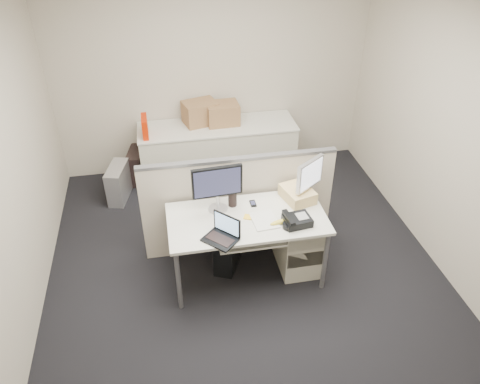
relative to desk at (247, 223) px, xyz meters
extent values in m
cube|color=black|center=(0.00, 0.00, -0.67)|extent=(4.00, 4.50, 0.01)
cube|color=#B2AC98|center=(0.00, 2.25, 0.69)|extent=(4.00, 0.02, 2.70)
cube|color=#B2AC98|center=(-2.00, 0.00, 0.69)|extent=(0.02, 4.50, 2.70)
cube|color=#B2AC98|center=(2.00, 0.00, 0.69)|extent=(0.02, 4.50, 2.70)
cube|color=beige|center=(0.00, 0.00, 0.05)|extent=(1.50, 0.75, 0.03)
cylinder|color=slate|center=(-0.70, -0.33, -0.31)|extent=(0.04, 0.04, 0.70)
cylinder|color=slate|center=(-0.70, 0.33, -0.31)|extent=(0.04, 0.04, 0.70)
cylinder|color=slate|center=(0.70, -0.33, -0.31)|extent=(0.04, 0.04, 0.70)
cylinder|color=slate|center=(0.70, 0.33, -0.31)|extent=(0.04, 0.04, 0.70)
cube|color=beige|center=(0.00, -0.18, -0.04)|extent=(0.62, 0.32, 0.02)
cube|color=#B3B09D|center=(0.55, 0.05, -0.34)|extent=(0.40, 0.55, 0.65)
cube|color=#B6A997|center=(0.00, 0.45, -0.11)|extent=(2.00, 0.06, 1.10)
cube|color=#B3B09D|center=(0.00, 1.93, -0.30)|extent=(2.00, 0.60, 0.72)
cube|color=black|center=(-0.25, 0.18, 0.30)|extent=(0.49, 0.22, 0.48)
cube|color=#B7B7BC|center=(0.65, 0.18, 0.29)|extent=(0.40, 0.36, 0.44)
cube|color=black|center=(-0.30, -0.28, 0.17)|extent=(0.36, 0.36, 0.22)
cylinder|color=black|center=(0.35, -0.22, 0.09)|extent=(0.15, 0.15, 0.05)
cube|color=black|center=(0.44, -0.18, 0.10)|extent=(0.27, 0.23, 0.08)
cube|color=silver|center=(0.15, -0.08, 0.07)|extent=(0.25, 0.30, 0.01)
cube|color=yellow|center=(0.01, 0.00, 0.07)|extent=(0.10, 0.10, 0.01)
cylinder|color=black|center=(-0.10, 0.22, 0.16)|extent=(0.10, 0.10, 0.18)
ellipsoid|color=#FFFE50|center=(0.28, -0.15, 0.09)|extent=(0.21, 0.09, 0.04)
cube|color=black|center=(0.10, 0.20, 0.07)|extent=(0.06, 0.10, 0.01)
cube|color=tan|center=(0.55, 0.20, 0.13)|extent=(0.34, 0.39, 0.12)
cube|color=black|center=(-0.05, -0.22, -0.02)|extent=(0.44, 0.16, 0.02)
cube|color=black|center=(-0.15, 0.20, -0.44)|extent=(0.38, 0.52, 0.45)
cube|color=black|center=(-1.07, 2.03, -0.45)|extent=(0.27, 0.48, 0.43)
cube|color=#B7B7BC|center=(-1.30, 1.63, -0.44)|extent=(0.30, 0.51, 0.45)
cube|color=brown|center=(-0.20, 2.05, 0.21)|extent=(0.48, 0.40, 0.31)
cube|color=brown|center=(0.08, 1.99, 0.20)|extent=(0.41, 0.33, 0.29)
cube|color=#BC2103|center=(-0.90, 1.83, 0.19)|extent=(0.07, 0.29, 0.27)
camera|label=1|loc=(-0.71, -3.42, 2.78)|focal=35.00mm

